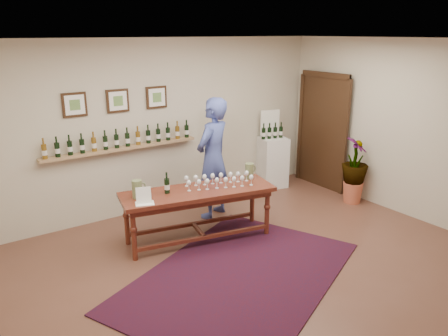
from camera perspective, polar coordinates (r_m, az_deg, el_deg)
ground at (r=5.82m, az=4.61°, el=-12.37°), size 6.00×6.00×0.00m
room_shell at (r=8.04m, az=8.11°, el=4.56°), size 6.00×6.00×6.00m
rug at (r=5.54m, az=2.09°, el=-13.84°), size 3.66×3.15×0.02m
tasting_table at (r=6.17m, az=-3.40°, el=-3.86°), size 2.25×1.12×0.76m
table_glasses at (r=6.26m, az=-0.65°, el=-1.61°), size 1.21×0.66×0.16m
table_bottles at (r=6.04m, az=-7.52°, el=-1.77°), size 0.33×0.26×0.31m
pitcher_left at (r=5.90m, az=-11.28°, el=-2.73°), size 0.18×0.18×0.25m
pitcher_right at (r=6.57m, az=3.32°, el=-0.38°), size 0.18×0.18×0.24m
menu_card at (r=5.71m, az=-10.46°, el=-3.54°), size 0.28×0.24×0.21m
display_pedestal at (r=8.46m, az=6.36°, el=0.79°), size 0.59×0.59×0.96m
pedestal_bottles at (r=8.25m, az=6.33°, el=4.93°), size 0.32×0.16×0.31m
info_sign at (r=8.40m, az=6.01°, el=5.92°), size 0.38×0.12×0.53m
potted_plant at (r=7.87m, az=16.68°, el=-0.30°), size 0.75×0.75×1.01m
person at (r=6.89m, az=-1.45°, el=1.25°), size 0.83×0.71×1.93m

